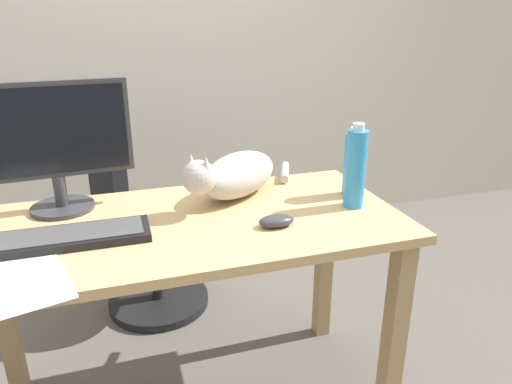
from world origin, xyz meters
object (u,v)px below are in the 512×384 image
office_chair (143,235)px  cat (235,175)px  keyboard (70,237)px  monitor (53,142)px  computer_mouse (276,221)px  water_bottle (354,164)px  spray_bottle (355,168)px

office_chair → cat: size_ratio=1.85×
office_chair → keyboard: 0.86m
monitor → cat: (0.57, -0.06, -0.15)m
computer_mouse → water_bottle: 0.40m
cat → computer_mouse: bearing=-79.3°
water_bottle → office_chair: bearing=137.5°
keyboard → spray_bottle: (0.89, -0.00, 0.12)m
monitor → computer_mouse: 0.74m
keyboard → water_bottle: size_ratio=1.81×
computer_mouse → water_bottle: water_bottle is taller
computer_mouse → spray_bottle: bearing=14.0°
monitor → keyboard: 0.34m
keyboard → monitor: bearing=97.7°
monitor → spray_bottle: 0.96m
office_chair → computer_mouse: bearing=-66.5°
water_bottle → spray_bottle: spray_bottle is taller
office_chair → cat: (0.30, -0.54, 0.44)m
office_chair → monitor: (-0.27, -0.48, 0.58)m
keyboard → water_bottle: bearing=5.8°
office_chair → spray_bottle: 1.10m
office_chair → monitor: bearing=-119.2°
office_chair → computer_mouse: size_ratio=8.29×
monitor → computer_mouse: size_ratio=4.36×
monitor → spray_bottle: bearing=-15.8°
spray_bottle → water_bottle: bearing=63.5°
cat → computer_mouse: 0.29m
office_chair → water_bottle: water_bottle is taller
keyboard → computer_mouse: bearing=-7.7°
monitor → cat: 0.59m
cat → water_bottle: 0.42m
keyboard → spray_bottle: bearing=-0.3°
spray_bottle → cat: bearing=149.7°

